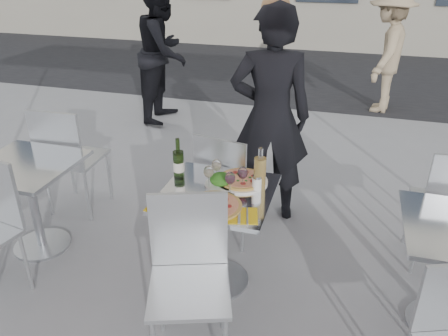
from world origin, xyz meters
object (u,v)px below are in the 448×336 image
(main_table, at_px, (218,219))
(chair_far, at_px, (226,180))
(side_chair_lfar, at_px, (67,153))
(pedestrian_a, at_px, (164,52))
(salad_plate, at_px, (221,180))
(wineglass_white_a, at_px, (209,172))
(chair_near, at_px, (189,265))
(wineglass_red_a, at_px, (230,179))
(pizza_near, at_px, (213,206))
(wine_bottle, at_px, (179,163))
(woman_diner, at_px, (270,117))
(napkin_right, at_px, (242,215))
(pedestrian_b, at_px, (386,51))
(wineglass_red_b, at_px, (243,174))
(side_table_left, at_px, (30,188))
(napkin_left, at_px, (163,205))
(wineglass_white_b, at_px, (216,166))
(sugar_shaker, at_px, (257,183))
(pizza_far, at_px, (242,180))
(carafe, at_px, (260,172))

(main_table, xyz_separation_m, chair_far, (-0.09, 0.51, 0.02))
(side_chair_lfar, relative_size, pedestrian_a, 0.54)
(salad_plate, distance_m, wineglass_white_a, 0.11)
(chair_near, relative_size, wineglass_red_a, 6.21)
(pizza_near, relative_size, wine_bottle, 1.21)
(woman_diner, distance_m, wineglass_white_a, 1.00)
(chair_far, bearing_deg, napkin_right, 123.56)
(pedestrian_b, height_order, salad_plate, pedestrian_b)
(side_chair_lfar, relative_size, salad_plate, 4.59)
(side_chair_lfar, distance_m, pedestrian_b, 4.69)
(wineglass_red_a, bearing_deg, salad_plate, 132.79)
(wineglass_white_a, bearing_deg, wineglass_red_b, 12.26)
(side_table_left, height_order, pedestrian_a, pedestrian_a)
(wine_bottle, height_order, wineglass_red_a, wine_bottle)
(side_table_left, distance_m, napkin_left, 1.28)
(side_chair_lfar, bearing_deg, wineglass_red_a, 159.21)
(side_table_left, bearing_deg, chair_near, -20.39)
(wine_bottle, relative_size, wineglass_red_b, 1.87)
(pizza_near, bearing_deg, wine_bottle, 138.66)
(wine_bottle, distance_m, wineglass_white_b, 0.26)
(chair_far, relative_size, wine_bottle, 3.22)
(side_chair_lfar, distance_m, salad_plate, 1.60)
(sugar_shaker, distance_m, wineglass_white_b, 0.31)
(napkin_left, bearing_deg, pizza_far, 50.76)
(main_table, bearing_deg, wineglass_white_b, 109.70)
(wineglass_white_b, bearing_deg, pizza_near, -75.94)
(chair_far, height_order, side_chair_lfar, side_chair_lfar)
(wineglass_red_a, bearing_deg, wineglass_white_a, 163.37)
(pedestrian_b, height_order, sugar_shaker, pedestrian_b)
(wineglass_red_a, bearing_deg, pizza_near, -105.79)
(woman_diner, xyz_separation_m, wineglass_red_b, (-0.00, -0.93, -0.06))
(chair_near, xyz_separation_m, wineglass_red_b, (0.14, 0.65, 0.28))
(chair_near, xyz_separation_m, pedestrian_b, (1.18, 4.91, 0.29))
(wineglass_white_a, distance_m, wineglass_red_a, 0.17)
(sugar_shaker, xyz_separation_m, napkin_left, (-0.51, -0.36, -0.05))
(napkin_left, bearing_deg, side_table_left, 170.00)
(pedestrian_a, xyz_separation_m, wine_bottle, (1.41, -3.01, -0.08))
(woman_diner, distance_m, wine_bottle, 1.02)
(wine_bottle, bearing_deg, wineglass_red_b, -2.21)
(main_table, bearing_deg, pedestrian_b, 74.72)
(chair_far, distance_m, woman_diner, 0.67)
(chair_far, relative_size, chair_near, 0.97)
(wineglass_white_a, bearing_deg, wine_bottle, 164.64)
(woman_diner, bearing_deg, chair_near, 72.74)
(wine_bottle, relative_size, carafe, 1.02)
(chair_near, relative_size, napkin_left, 4.88)
(pedestrian_b, height_order, pizza_far, pedestrian_b)
(chair_near, relative_size, carafe, 3.37)
(pizza_near, relative_size, wineglass_red_a, 2.26)
(pizza_near, bearing_deg, side_table_left, 172.75)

